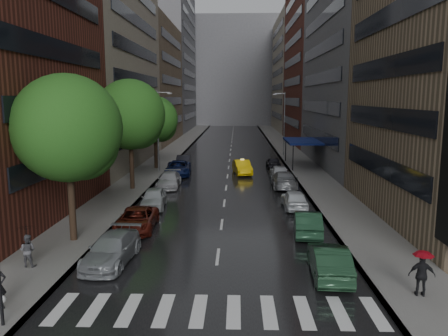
{
  "coord_description": "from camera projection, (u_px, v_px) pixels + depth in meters",
  "views": [
    {
      "loc": [
        1.0,
        -18.28,
        8.45
      ],
      "look_at": [
        0.0,
        15.18,
        3.0
      ],
      "focal_mm": 35.0,
      "sensor_mm": 36.0,
      "label": 1
    }
  ],
  "objects": [
    {
      "name": "taxi",
      "position": [
        242.0,
        167.0,
        48.26
      ],
      "size": [
        2.34,
        4.93,
        1.56
      ],
      "primitive_type": "imported",
      "rotation": [
        0.0,
        0.0,
        0.15
      ],
      "color": "yellow",
      "rests_on": "ground"
    },
    {
      "name": "sidewalk_left",
      "position": [
        174.0,
        151.0,
        69.0
      ],
      "size": [
        4.0,
        140.0,
        0.15
      ],
      "primitive_type": "cube",
      "color": "gray",
      "rests_on": "ground"
    },
    {
      "name": "ped_red_umbrella",
      "position": [
        422.0,
        269.0,
        18.27
      ],
      "size": [
        1.13,
        0.82,
        2.01
      ],
      "color": "black",
      "rests_on": "sidewalk_right"
    },
    {
      "name": "sidewalk_right",
      "position": [
        288.0,
        151.0,
        68.47
      ],
      "size": [
        4.0,
        140.0,
        0.15
      ],
      "primitive_type": "cube",
      "color": "gray",
      "rests_on": "ground"
    },
    {
      "name": "road",
      "position": [
        231.0,
        151.0,
        68.74
      ],
      "size": [
        14.0,
        140.0,
        0.01
      ],
      "primitive_type": "cube",
      "color": "black",
      "rests_on": "ground"
    },
    {
      "name": "parked_cars_left",
      "position": [
        163.0,
        187.0,
        37.85
      ],
      "size": [
        3.01,
        35.26,
        1.59
      ],
      "color": "gray",
      "rests_on": "ground"
    },
    {
      "name": "crosswalk",
      "position": [
        216.0,
        311.0,
        17.44
      ],
      "size": [
        13.15,
        2.8,
        0.01
      ],
      "color": "silver",
      "rests_on": "ground"
    },
    {
      "name": "ped_black_umbrella",
      "position": [
        27.0,
        242.0,
        21.46
      ],
      "size": [
        0.96,
        0.98,
        2.09
      ],
      "color": "#545359",
      "rests_on": "sidewalk_left"
    },
    {
      "name": "ground",
      "position": [
        214.0,
        289.0,
        19.42
      ],
      "size": [
        220.0,
        220.0,
        0.0
      ],
      "primitive_type": "plane",
      "color": "gray",
      "rests_on": "ground"
    },
    {
      "name": "buildings_left",
      "position": [
        145.0,
        53.0,
        75.29
      ],
      "size": [
        8.0,
        108.0,
        38.0
      ],
      "color": "maroon",
      "rests_on": "ground"
    },
    {
      "name": "parked_cars_right",
      "position": [
        289.0,
        190.0,
        36.59
      ],
      "size": [
        2.23,
        36.67,
        1.59
      ],
      "color": "#193722",
      "rests_on": "ground"
    },
    {
      "name": "street_lamp_right",
      "position": [
        284.0,
        122.0,
        62.8
      ],
      "size": [
        1.74,
        0.22,
        9.0
      ],
      "color": "gray",
      "rests_on": "sidewalk_right"
    },
    {
      "name": "tree_near",
      "position": [
        67.0,
        128.0,
        24.67
      ],
      "size": [
        6.14,
        6.14,
        9.79
      ],
      "color": "#382619",
      "rests_on": "ground"
    },
    {
      "name": "tree_far",
      "position": [
        155.0,
        119.0,
        50.94
      ],
      "size": [
        5.39,
        5.39,
        8.59
      ],
      "color": "#382619",
      "rests_on": "ground"
    },
    {
      "name": "building_far",
      "position": [
        234.0,
        72.0,
        133.26
      ],
      "size": [
        40.0,
        14.0,
        32.0
      ],
      "primitive_type": "cube",
      "color": "slate",
      "rests_on": "ground"
    },
    {
      "name": "buildings_right",
      "position": [
        322.0,
        57.0,
        72.5
      ],
      "size": [
        8.05,
        109.1,
        36.0
      ],
      "color": "#937A5B",
      "rests_on": "ground"
    },
    {
      "name": "street_lamp_left",
      "position": [
        159.0,
        130.0,
        48.46
      ],
      "size": [
        1.74,
        0.22,
        9.0
      ],
      "color": "gray",
      "rests_on": "sidewalk_left"
    },
    {
      "name": "tree_mid",
      "position": [
        130.0,
        115.0,
        39.06
      ],
      "size": [
        6.32,
        6.32,
        10.07
      ],
      "color": "#382619",
      "rests_on": "ground"
    },
    {
      "name": "awning",
      "position": [
        302.0,
        141.0,
        53.18
      ],
      "size": [
        4.0,
        8.0,
        3.12
      ],
      "color": "navy",
      "rests_on": "sidewalk_right"
    }
  ]
}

